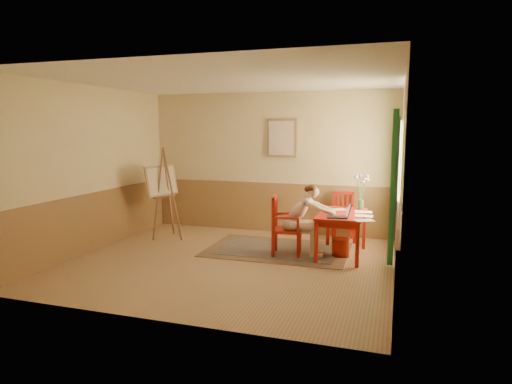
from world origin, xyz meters
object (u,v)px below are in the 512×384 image
(easel, at_px, (163,184))
(chair_left, at_px, (284,226))
(laptop, at_px, (341,215))
(table, at_px, (342,218))
(chair_back, at_px, (343,216))
(figure, at_px, (303,217))

(easel, bearing_deg, chair_left, -11.10)
(easel, bearing_deg, laptop, -10.41)
(chair_left, height_order, easel, easel)
(table, relative_size, chair_left, 1.22)
(chair_left, bearing_deg, chair_back, 58.30)
(chair_back, height_order, laptop, laptop)
(table, bearing_deg, easel, 175.95)
(chair_back, xyz_separation_m, figure, (-0.51, -1.28, 0.21))
(chair_back, relative_size, easel, 0.52)
(table, xyz_separation_m, chair_left, (-0.91, -0.25, -0.13))
(table, bearing_deg, laptop, -86.23)
(chair_left, relative_size, easel, 0.57)
(table, height_order, easel, easel)
(chair_left, relative_size, laptop, 2.49)
(easel, bearing_deg, chair_back, 14.04)
(figure, xyz_separation_m, easel, (-2.81, 0.45, 0.37))
(chair_left, bearing_deg, table, 15.28)
(chair_back, height_order, easel, easel)
(chair_back, xyz_separation_m, easel, (-3.32, -0.83, 0.58))
(chair_left, xyz_separation_m, chair_back, (0.82, 1.32, -0.04))
(table, distance_m, chair_left, 0.96)
(chair_back, relative_size, figure, 0.76)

